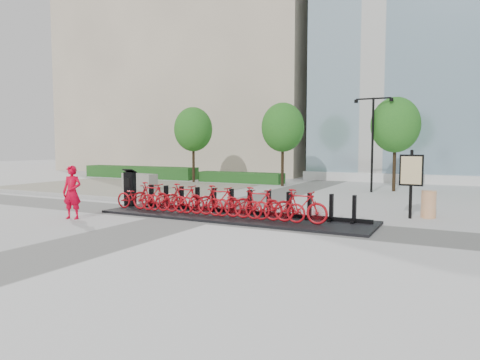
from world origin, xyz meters
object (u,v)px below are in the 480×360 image
at_px(bike_0, 136,197).
at_px(construction_barrel, 428,204).
at_px(jersey_barrier, 139,182).
at_px(kiosk, 130,188).
at_px(map_sign, 411,173).
at_px(worker_red, 72,192).

height_order(bike_0, construction_barrel, bike_0).
distance_m(bike_0, jersey_barrier, 8.19).
bearing_deg(kiosk, jersey_barrier, 120.87).
bearing_deg(map_sign, construction_barrel, 42.82).
bearing_deg(construction_barrel, bike_0, -161.02).
height_order(kiosk, map_sign, map_sign).
distance_m(worker_red, construction_barrel, 12.06).
bearing_deg(bike_0, map_sign, -72.31).
distance_m(worker_red, map_sign, 11.40).
bearing_deg(bike_0, construction_barrel, -71.02).
height_order(construction_barrel, map_sign, map_sign).
bearing_deg(worker_red, kiosk, 75.72).
xyz_separation_m(kiosk, construction_barrel, (10.71, 2.78, -0.32)).
bearing_deg(construction_barrel, kiosk, -165.43).
height_order(bike_0, kiosk, kiosk).
bearing_deg(jersey_barrier, construction_barrel, -0.72).
xyz_separation_m(kiosk, jersey_barrier, (-4.40, 5.69, -0.33)).
xyz_separation_m(bike_0, map_sign, (9.34, 2.98, 0.98)).
xyz_separation_m(bike_0, kiosk, (-0.84, 0.61, 0.23)).
bearing_deg(construction_barrel, worker_red, -151.74).
bearing_deg(jersey_barrier, map_sign, -2.69).
distance_m(bike_0, map_sign, 9.85).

